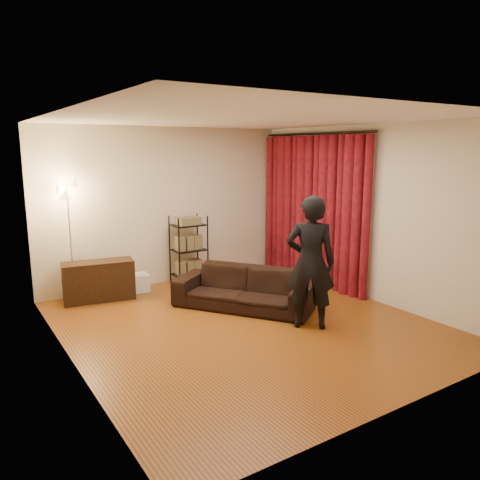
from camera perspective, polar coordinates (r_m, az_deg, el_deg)
floor at (r=6.42m, az=0.71°, el=-10.21°), size 5.00×5.00×0.00m
ceiling at (r=6.00m, az=0.77°, el=14.60°), size 5.00×5.00×0.00m
wall_back at (r=8.24m, az=-8.92°, el=4.10°), size 5.00×0.00×5.00m
wall_front at (r=4.25m, az=19.71°, el=-2.92°), size 5.00×0.00×5.00m
wall_left at (r=5.19m, az=-20.44°, el=-0.52°), size 0.00×5.00×5.00m
wall_right at (r=7.53m, az=15.19°, el=3.20°), size 0.00×5.00×5.00m
curtain_rod at (r=8.20m, az=9.18°, el=12.67°), size 0.04×2.65×0.04m
curtain at (r=8.25m, az=8.80°, el=3.59°), size 0.22×2.65×2.55m
sofa at (r=6.96m, az=0.47°, el=-5.92°), size 1.83×2.12×0.59m
person at (r=6.14m, az=8.57°, el=-2.73°), size 0.76×0.73×1.76m
media_cabinet at (r=7.62m, az=-16.84°, el=-4.79°), size 1.12×0.57×0.62m
storage_boxes at (r=7.94m, az=-12.40°, el=-5.14°), size 0.37×0.30×0.30m
wire_shelf at (r=8.18m, az=-6.27°, el=-1.21°), size 0.60×0.47×1.20m
floor_lamp at (r=7.49m, az=-19.96°, el=-0.35°), size 0.44×0.44×1.87m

